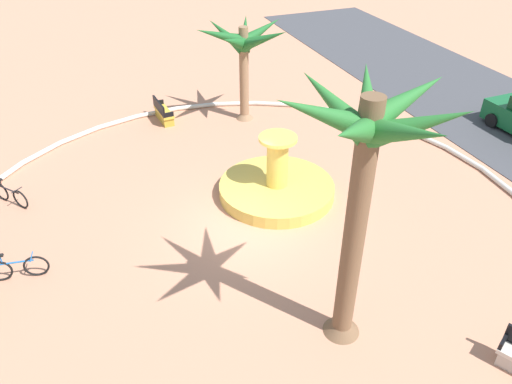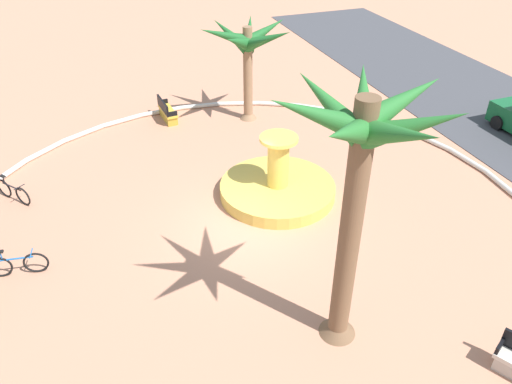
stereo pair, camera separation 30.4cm
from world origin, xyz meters
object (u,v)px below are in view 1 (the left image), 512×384
(bench_west, at_px, (164,114))
(bicycle_by_lamppost, at_px, (18,268))
(palm_tree_by_curb, at_px, (365,165))
(palm_tree_near_fountain, at_px, (244,46))
(bicycle_red_frame, at_px, (10,195))
(fountain, at_px, (277,187))

(bench_west, bearing_deg, bicycle_by_lamppost, -35.02)
(palm_tree_by_curb, bearing_deg, palm_tree_near_fountain, 171.14)
(palm_tree_near_fountain, xyz_separation_m, bench_west, (-1.14, -3.56, -3.07))
(palm_tree_near_fountain, bearing_deg, bicycle_by_lamppost, -51.83)
(palm_tree_near_fountain, distance_m, bench_west, 4.83)
(palm_tree_by_curb, distance_m, bicycle_red_frame, 13.00)
(palm_tree_near_fountain, xyz_separation_m, palm_tree_by_curb, (12.70, -1.98, 1.55))
(palm_tree_by_curb, distance_m, bench_west, 14.67)
(bench_west, bearing_deg, palm_tree_near_fountain, 72.20)
(palm_tree_by_curb, height_order, bench_west, palm_tree_by_curb)
(bicycle_red_frame, xyz_separation_m, bicycle_by_lamppost, (4.11, 0.27, 0.00))
(bicycle_red_frame, distance_m, bicycle_by_lamppost, 4.12)
(bench_west, height_order, bicycle_by_lamppost, bench_west)
(bicycle_red_frame, bearing_deg, bench_west, 126.01)
(fountain, bearing_deg, palm_tree_by_curb, -7.92)
(bicycle_red_frame, relative_size, bicycle_by_lamppost, 0.80)
(bench_west, xyz_separation_m, bicycle_red_frame, (4.67, -6.42, 0.04))
(fountain, distance_m, palm_tree_by_curb, 7.91)
(palm_tree_near_fountain, distance_m, palm_tree_by_curb, 12.94)
(bicycle_by_lamppost, bearing_deg, bicycle_red_frame, -176.20)
(palm_tree_near_fountain, height_order, bicycle_red_frame, palm_tree_near_fountain)
(bicycle_red_frame, bearing_deg, fountain, 72.37)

